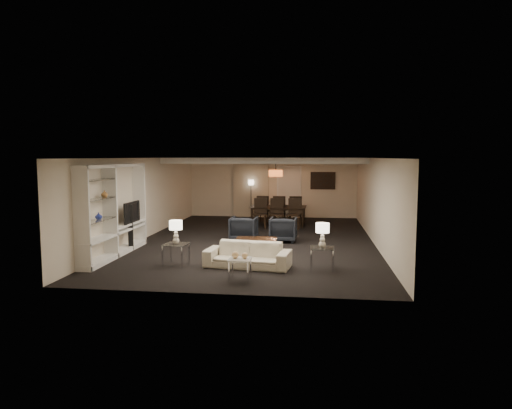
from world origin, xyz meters
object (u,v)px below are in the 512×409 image
object	(u,v)px
pendant_light	(276,173)
sofa	(248,255)
table_lamp_left	(176,232)
marble_table	(240,269)
floor_speaker	(130,228)
floor_lamp	(251,199)
armchair_right	(283,229)
vase_blue	(99,216)
vase_amber	(105,194)
armchair_left	(244,229)
table_lamp_right	(322,235)
chair_fr	(295,210)
chair_nr	(294,214)
television	(128,212)
side_table_left	(176,254)
chair_nm	(277,214)
side_table_right	(322,258)
chair_fm	(280,209)
chair_nl	(260,213)
coffee_table	(256,245)
dining_table	(278,216)
chair_fl	(264,209)

from	to	relation	value
pendant_light	sofa	size ratio (longest dim) A/B	0.27
table_lamp_left	marble_table	distance (m)	2.10
pendant_light	floor_speaker	world-z (taller)	pendant_light
floor_lamp	armchair_right	bearing A→B (deg)	-72.08
pendant_light	vase_blue	distance (m)	7.89
table_lamp_left	vase_amber	bearing A→B (deg)	172.53
armchair_left	table_lamp_right	bearing A→B (deg)	127.47
pendant_light	chair_fr	bearing A→B (deg)	15.67
marble_table	chair_nr	xyz separation A→B (m)	(0.81, 6.87, 0.31)
television	side_table_left	bearing A→B (deg)	-130.81
vase_blue	chair_nm	bearing A→B (deg)	57.46
vase_amber	side_table_right	bearing A→B (deg)	-2.64
pendant_light	marble_table	distance (m)	8.14
vase_blue	chair_nm	xyz separation A→B (m)	(3.75, 5.88, -0.61)
chair_fr	vase_amber	bearing A→B (deg)	52.63
sofa	chair_fm	xyz separation A→B (m)	(0.21, 7.07, 0.24)
side_table_left	chair_fm	size ratio (longest dim) A/B	0.51
side_table_right	marble_table	world-z (taller)	side_table_right
floor_speaker	chair_fr	size ratio (longest dim) A/B	1.18
chair_nl	floor_lamp	distance (m)	2.89
coffee_table	chair_nl	bearing A→B (deg)	95.39
vase_amber	floor_speaker	xyz separation A→B (m)	(0.11, 1.24, -1.02)
armchair_left	vase_blue	distance (m)	4.57
side_table_right	dining_table	bearing A→B (deg)	103.09
chair_nl	pendant_light	bearing A→B (deg)	65.68
chair_fm	chair_fr	size ratio (longest dim) A/B	1.00
coffee_table	floor_speaker	size ratio (longest dim) A/B	0.86
armchair_left	chair_nl	size ratio (longest dim) A/B	0.75
armchair_right	marble_table	size ratio (longest dim) A/B	1.79
table_lamp_left	chair_fl	world-z (taller)	chair_fl
side_table_left	vase_blue	bearing A→B (deg)	-176.77
side_table_right	floor_speaker	world-z (taller)	floor_speaker
pendant_light	chair_fl	size ratio (longest dim) A/B	0.49
pendant_light	armchair_right	xyz separation A→B (m)	(0.53, -3.56, -1.56)
floor_lamp	sofa	bearing A→B (deg)	-82.67
table_lamp_right	pendant_light	bearing A→B (deg)	103.38
table_lamp_right	vase_amber	bearing A→B (deg)	177.36
side_table_right	armchair_left	bearing A→B (deg)	124.88
coffee_table	floor_speaker	bearing A→B (deg)	-178.04
chair_fm	vase_amber	bearing A→B (deg)	61.66
floor_speaker	chair_nl	distance (m)	5.26
vase_amber	chair_nl	bearing A→B (deg)	60.34
dining_table	chair_nl	xyz separation A→B (m)	(-0.60, -0.65, 0.17)
television	floor_lamp	distance (m)	7.41
floor_speaker	chair_fl	size ratio (longest dim) A/B	1.18
armchair_left	chair_nr	world-z (taller)	chair_nr
armchair_right	vase_amber	world-z (taller)	vase_amber
side_table_right	vase_amber	bearing A→B (deg)	177.36
chair_fr	chair_fm	bearing A→B (deg)	-4.88
chair_nr	chair_fr	distance (m)	1.30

